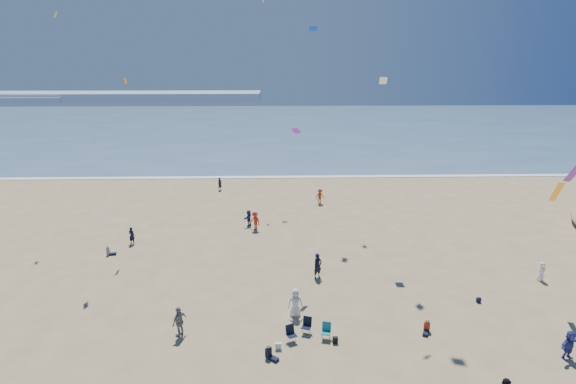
{
  "coord_description": "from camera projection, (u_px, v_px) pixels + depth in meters",
  "views": [
    {
      "loc": [
        1.38,
        -15.26,
        15.64
      ],
      "look_at": [
        2.0,
        8.0,
        8.78
      ],
      "focal_mm": 28.0,
      "sensor_mm": 36.0,
      "label": 1
    }
  ],
  "objects": [
    {
      "name": "standing_flyers",
      "position": [
        290.0,
        270.0,
        32.87
      ],
      "size": [
        38.89,
        43.41,
        1.93
      ],
      "color": "silver",
      "rests_on": "ground"
    },
    {
      "name": "seated_group",
      "position": [
        280.0,
        347.0,
        24.75
      ],
      "size": [
        23.89,
        25.37,
        0.84
      ],
      "color": "white",
      "rests_on": "ground"
    },
    {
      "name": "kites_aloft",
      "position": [
        406.0,
        63.0,
        27.67
      ],
      "size": [
        43.8,
        45.68,
        28.59
      ],
      "color": "#1DB6E9",
      "rests_on": "ground"
    },
    {
      "name": "black_backpack",
      "position": [
        335.0,
        340.0,
        25.76
      ],
      "size": [
        0.3,
        0.22,
        0.38
      ],
      "primitive_type": "cube",
      "color": "black",
      "rests_on": "ground"
    },
    {
      "name": "chair_cluster",
      "position": [
        308.0,
        331.0,
        26.11
      ],
      "size": [
        2.76,
        1.58,
        1.0
      ],
      "color": "black",
      "rests_on": "ground"
    },
    {
      "name": "surf_line",
      "position": [
        266.0,
        177.0,
        62.15
      ],
      "size": [
        220.0,
        1.2,
        0.08
      ],
      "primitive_type": "cube",
      "color": "white",
      "rests_on": "ground"
    },
    {
      "name": "white_tote",
      "position": [
        278.0,
        346.0,
        25.2
      ],
      "size": [
        0.35,
        0.2,
        0.4
      ],
      "primitive_type": "cube",
      "color": "silver",
      "rests_on": "ground"
    },
    {
      "name": "headland_near",
      "position": [
        15.0,
        99.0,
        174.38
      ],
      "size": [
        40.0,
        14.0,
        2.0
      ],
      "primitive_type": "cube",
      "color": "#7A8EA8",
      "rests_on": "ground"
    },
    {
      "name": "navy_bag",
      "position": [
        479.0,
        300.0,
        30.09
      ],
      "size": [
        0.28,
        0.18,
        0.34
      ],
      "primitive_type": "cube",
      "color": "black",
      "rests_on": "ground"
    },
    {
      "name": "ocean",
      "position": [
        270.0,
        126.0,
        110.1
      ],
      "size": [
        220.0,
        100.0,
        0.06
      ],
      "primitive_type": "cube",
      "color": "#476B84",
      "rests_on": "ground"
    },
    {
      "name": "headland_far",
      "position": [
        123.0,
        96.0,
        180.03
      ],
      "size": [
        110.0,
        20.0,
        3.2
      ],
      "primitive_type": "cube",
      "color": "#7A8EA8",
      "rests_on": "ground"
    }
  ]
}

